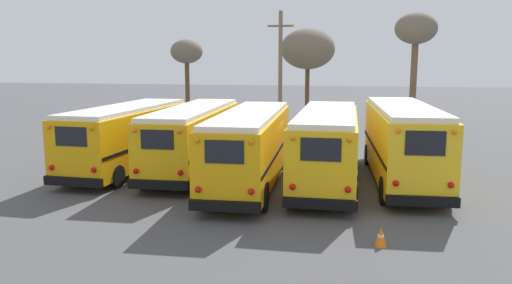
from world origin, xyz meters
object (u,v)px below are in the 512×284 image
school_bus_2 (251,145)px  bare_tree_0 (187,53)px  school_bus_4 (402,141)px  bare_tree_1 (308,49)px  school_bus_3 (327,144)px  school_bus_0 (128,135)px  school_bus_1 (194,136)px  traffic_cone (381,237)px  utility_pole (280,71)px  bare_tree_2 (416,33)px

school_bus_2 → bare_tree_0: bare_tree_0 is taller
school_bus_4 → bare_tree_1: bearing=108.7°
school_bus_3 → school_bus_4: 3.27m
bare_tree_0 → bare_tree_1: 10.03m
school_bus_0 → school_bus_1: size_ratio=0.92×
school_bus_3 → bare_tree_0: bearing=123.9°
school_bus_0 → bare_tree_1: bare_tree_1 is taller
school_bus_4 → traffic_cone: (-1.28, -7.87, -1.54)m
traffic_cone → school_bus_4: bearing=80.8°
school_bus_3 → bare_tree_1: (-2.35, 17.09, 4.31)m
school_bus_3 → bare_tree_1: bearing=97.8°
school_bus_2 → school_bus_4: school_bus_4 is taller
school_bus_1 → school_bus_4: school_bus_4 is taller
school_bus_0 → utility_pole: 14.46m
school_bus_1 → school_bus_4: (9.52, -0.66, 0.14)m
school_bus_0 → school_bus_1: (3.17, 0.46, -0.00)m
school_bus_3 → utility_pole: utility_pole is taller
utility_pole → bare_tree_2: 9.35m
bare_tree_2 → utility_pole: bearing=167.7°
school_bus_4 → utility_pole: utility_pole is taller
school_bus_2 → school_bus_1: bearing=145.5°
school_bus_4 → traffic_cone: school_bus_4 is taller
school_bus_0 → bare_tree_1: 18.17m
school_bus_4 → bare_tree_2: bare_tree_2 is taller
school_bus_1 → traffic_cone: school_bus_1 is taller
school_bus_1 → utility_pole: 13.13m
school_bus_0 → utility_pole: bearing=67.1°
utility_pole → bare_tree_0: 9.42m
school_bus_1 → school_bus_2: size_ratio=0.99×
school_bus_0 → school_bus_2: (6.35, -1.72, 0.03)m
utility_pole → school_bus_4: bearing=-61.6°
school_bus_1 → bare_tree_0: bare_tree_0 is taller
school_bus_1 → traffic_cone: (8.24, -8.53, -1.40)m
school_bus_3 → bare_tree_0: size_ratio=1.46×
school_bus_0 → bare_tree_0: (-2.78, 17.34, 4.07)m
bare_tree_2 → school_bus_0: bearing=-142.1°
bare_tree_2 → school_bus_1: bearing=-136.3°
bare_tree_0 → bare_tree_2: bearing=-19.9°
school_bus_2 → traffic_cone: (5.07, -6.35, -1.43)m
traffic_cone → school_bus_1: bearing=134.0°
bare_tree_0 → traffic_cone: bare_tree_0 is taller
traffic_cone → school_bus_3: bearing=105.0°
school_bus_3 → bare_tree_2: 14.03m
school_bus_1 → traffic_cone: bearing=-46.0°
school_bus_1 → bare_tree_2: (11.17, 10.68, 5.22)m
school_bus_0 → utility_pole: (5.52, 13.07, 2.78)m
traffic_cone → school_bus_0: bearing=144.7°
school_bus_4 → utility_pole: 15.32m
bare_tree_0 → bare_tree_1: bearing=-7.0°
school_bus_2 → school_bus_4: size_ratio=1.07×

